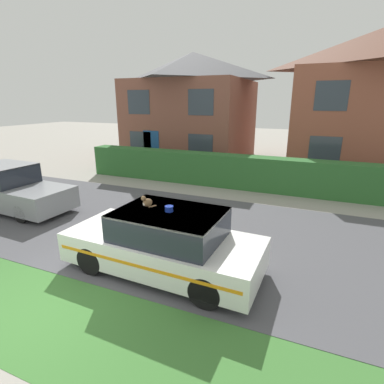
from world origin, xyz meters
The scene contains 9 objects.
ground_plane centered at (0.00, 0.00, 0.00)m, with size 80.00×80.00×0.00m, color gray.
road_strip centered at (0.00, 4.22, 0.01)m, with size 28.00×6.53×0.01m, color #4C4C51.
lawn_verge centered at (0.00, -0.14, 0.00)m, with size 28.00×2.17×0.01m, color #3D7533.
garden_hedge centered at (1.47, 9.41, 0.72)m, with size 15.45×0.87×1.44m, color #2D662D.
police_car centered at (1.52, 2.06, 0.71)m, with size 4.46×1.98×1.56m.
cat centered at (1.24, 1.84, 1.68)m, with size 0.28×0.25×0.26m.
neighbour_car_near centered at (-5.43, 3.59, 0.72)m, with size 4.57×1.90×1.57m.
house_left centered at (-3.26, 15.02, 3.34)m, with size 7.12×7.14×6.56m.
house_right centered at (6.78, 15.12, 3.63)m, with size 7.93×6.38×7.12m.
Camera 1 is at (4.44, -3.26, 3.71)m, focal length 28.00 mm.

